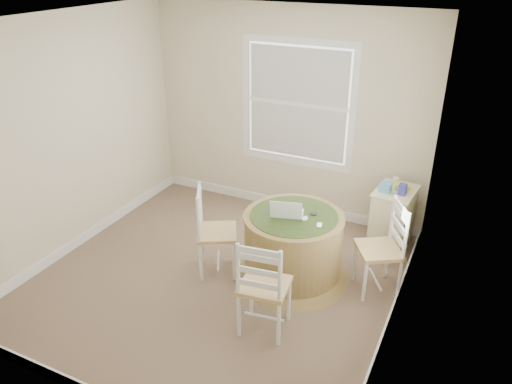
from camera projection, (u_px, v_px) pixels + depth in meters
The scene contains 14 objects.
room at pixel (237, 162), 4.78m from camera, with size 3.64×3.64×2.64m.
round_table at pixel (293, 244), 5.14m from camera, with size 1.20×1.20×0.73m.
chair_left at pixel (217, 232), 5.21m from camera, with size 0.42×0.40×0.95m, color white, non-canonical shape.
chair_near at pixel (265, 285), 4.39m from camera, with size 0.42×0.40×0.95m, color white, non-canonical shape.
chair_right at pixel (379, 249), 4.91m from camera, with size 0.42×0.40×0.95m, color white, non-canonical shape.
laptop at pixel (287, 213), 4.99m from camera, with size 0.38×0.36×0.22m.
mouse at pixel (305, 218), 4.93m from camera, with size 0.06×0.09×0.03m, color white.
phone at pixel (319, 225), 4.82m from camera, with size 0.04×0.09×0.02m, color #B7BABF.
keys at pixel (313, 214), 5.01m from camera, with size 0.06×0.05×0.03m, color black.
corner_chest at pixel (392, 219), 5.67m from camera, with size 0.46×0.59×0.74m.
tissue_box at pixel (386, 187), 5.46m from camera, with size 0.12×0.12×0.10m, color #57A0C8.
box_yellow at pixel (402, 187), 5.50m from camera, with size 0.15×0.10×0.06m, color #D2DD4E.
box_blue at pixel (402, 189), 5.39m from camera, with size 0.08×0.08×0.12m, color #33389A.
cup_cream at pixel (396, 182), 5.60m from camera, with size 0.07×0.07×0.09m, color beige.
Camera 1 is at (2.25, -3.74, 3.13)m, focal length 35.00 mm.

